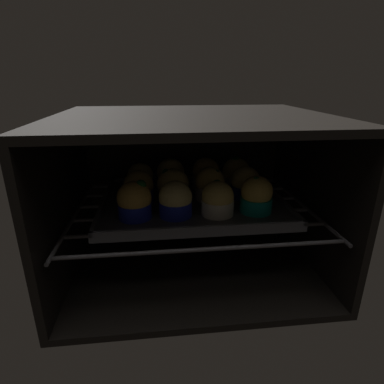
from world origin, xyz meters
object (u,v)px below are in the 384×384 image
object	(u,v)px
muffin_row0_col3	(256,196)
muffin_row1_col0	(139,188)
muffin_row2_col1	(171,175)
muffin_row0_col0	(135,201)
muffin_row0_col1	(176,200)
muffin_row1_col2	(210,185)
muffin_row0_col2	(218,200)
muffin_row2_col2	(206,174)
baking_tray	(192,202)
muffin_row2_col3	(236,174)
muffin_row1_col1	(173,187)
muffin_row2_col0	(141,179)
muffin_row1_col3	(245,184)

from	to	relation	value
muffin_row0_col3	muffin_row1_col0	size ratio (longest dim) A/B	1.06
muffin_row0_col3	muffin_row2_col1	xyz separation A→B (cm)	(-17.71, 17.31, -0.03)
muffin_row0_col0	muffin_row0_col1	distance (cm)	8.51
muffin_row0_col3	muffin_row0_col0	bearing A→B (deg)	-179.52
muffin_row0_col1	muffin_row2_col1	world-z (taller)	muffin_row2_col1
muffin_row1_col2	muffin_row0_col2	bearing A→B (deg)	-89.19
muffin_row0_col2	muffin_row1_col2	world-z (taller)	muffin_row1_col2
muffin_row0_col0	muffin_row1_col2	world-z (taller)	muffin_row0_col0
muffin_row0_col1	muffin_row2_col2	distance (cm)	19.14
baking_tray	muffin_row2_col3	xyz separation A→B (cm)	(12.71, 8.24, 4.10)
muffin_row1_col1	muffin_row1_col2	size ratio (longest dim) A/B	0.98
muffin_row0_col3	muffin_row1_col1	bearing A→B (deg)	153.47
muffin_row0_col0	muffin_row0_col3	bearing A→B (deg)	0.48
baking_tray	muffin_row2_col0	bearing A→B (deg)	145.98
muffin_row1_col3	muffin_row2_col3	xyz separation A→B (cm)	(-0.30, 8.24, 0.10)
muffin_row2_col2	muffin_row2_col3	xyz separation A→B (cm)	(8.16, 0.04, -0.21)
muffin_row0_col3	muffin_row1_col3	distance (cm)	8.50
baking_tray	muffin_row0_col0	world-z (taller)	muffin_row0_col0
muffin_row2_col3	muffin_row0_col1	bearing A→B (deg)	-135.45
muffin_row0_col1	muffin_row1_col2	distance (cm)	12.45
muffin_row0_col0	muffin_row2_col1	world-z (taller)	same
muffin_row1_col1	muffin_row0_col0	bearing A→B (deg)	-133.27
muffin_row0_col1	muffin_row2_col3	world-z (taller)	muffin_row2_col3
muffin_row0_col1	muffin_row2_col1	distance (cm)	17.49
muffin_row0_col1	muffin_row2_col2	xyz separation A→B (cm)	(9.02, 16.88, 0.35)
muffin_row0_col0	muffin_row0_col3	distance (cm)	26.06
muffin_row2_col2	muffin_row1_col1	bearing A→B (deg)	-138.84
muffin_row2_col0	muffin_row2_col1	bearing A→B (deg)	2.82
muffin_row2_col1	muffin_row1_col1	bearing A→B (deg)	-89.14
muffin_row2_col0	muffin_row2_col1	distance (cm)	7.88
muffin_row2_col0	muffin_row2_col3	bearing A→B (deg)	-0.43
baking_tray	muffin_row0_col2	size ratio (longest dim) A/B	5.62
muffin_row1_col0	muffin_row1_col2	world-z (taller)	muffin_row1_col2
muffin_row1_col0	muffin_row1_col2	size ratio (longest dim) A/B	0.96
baking_tray	muffin_row2_col3	size ratio (longest dim) A/B	5.04
baking_tray	muffin_row2_col0	world-z (taller)	muffin_row2_col0
muffin_row1_col0	muffin_row0_col1	bearing A→B (deg)	-47.81
muffin_row0_col3	muffin_row1_col3	world-z (taller)	muffin_row0_col3
muffin_row0_col1	muffin_row1_col0	distance (cm)	11.97
muffin_row2_col2	muffin_row0_col2	bearing A→B (deg)	-90.21
muffin_row1_col2	muffin_row2_col0	bearing A→B (deg)	153.68
muffin_row1_col2	muffin_row0_col0	bearing A→B (deg)	-153.07
muffin_row1_col0	muffin_row2_col1	bearing A→B (deg)	47.61
muffin_row1_col1	muffin_row0_col3	bearing A→B (deg)	-26.53
muffin_row0_col2	muffin_row1_col1	world-z (taller)	muffin_row1_col1
muffin_row0_col1	muffin_row1_col3	xyz separation A→B (cm)	(17.48, 8.68, 0.03)
muffin_row1_col1	muffin_row1_col3	bearing A→B (deg)	-0.92
baking_tray	muffin_row1_col1	distance (cm)	6.01
muffin_row0_col1	muffin_row0_col2	size ratio (longest dim) A/B	1.02
muffin_row1_col0	muffin_row2_col0	size ratio (longest dim) A/B	1.06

